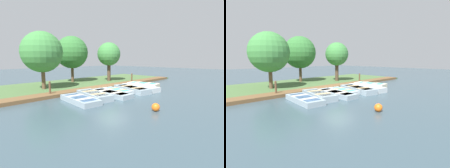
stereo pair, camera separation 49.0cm
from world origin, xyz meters
TOP-DOWN VIEW (x-y plane):
  - ground_plane at (0.00, 0.00)m, footprint 80.00×80.00m
  - shore_bank at (-5.00, 0.00)m, footprint 8.00×24.00m
  - dock_walkway at (-1.48, 0.00)m, footprint 1.24×22.65m
  - rowboat_0 at (1.26, -4.15)m, footprint 3.19×1.51m
  - rowboat_1 at (1.01, -2.82)m, footprint 3.31×1.72m
  - rowboat_2 at (1.25, -1.49)m, footprint 3.50×1.17m
  - rowboat_3 at (0.98, -0.46)m, footprint 2.76×1.27m
  - rowboat_4 at (1.37, 0.84)m, footprint 3.59×1.81m
  - rowboat_5 at (1.40, 1.98)m, footprint 3.65×1.53m
  - rowboat_6 at (0.76, 3.40)m, footprint 2.99×1.72m
  - mooring_post_near at (-1.51, -4.70)m, footprint 0.14×0.14m
  - mooring_post_far at (-1.51, 4.57)m, footprint 0.14×0.14m
  - buoy at (5.56, -2.55)m, footprint 0.42×0.42m
  - park_tree_far_left at (-4.20, -3.92)m, footprint 3.34×3.34m
  - park_tree_left at (-6.39, 0.34)m, footprint 3.45×3.45m
  - park_tree_center at (-4.20, 3.78)m, footprint 2.60×2.60m

SIDE VIEW (x-z plane):
  - ground_plane at x=0.00m, z-range 0.00..0.00m
  - shore_bank at x=-5.00m, z-range 0.00..0.14m
  - dock_walkway at x=-1.48m, z-range 0.00..0.23m
  - rowboat_2 at x=1.25m, z-range 0.00..0.33m
  - rowboat_0 at x=1.26m, z-range 0.00..0.34m
  - rowboat_3 at x=0.98m, z-range 0.00..0.35m
  - buoy at x=5.56m, z-range 0.00..0.42m
  - rowboat_5 at x=1.40m, z-range 0.00..0.42m
  - rowboat_4 at x=1.37m, z-range 0.00..0.42m
  - rowboat_1 at x=1.01m, z-range 0.00..0.42m
  - rowboat_6 at x=0.76m, z-range 0.00..0.43m
  - mooring_post_near at x=-1.51m, z-range 0.00..1.12m
  - mooring_post_far at x=-1.51m, z-range 0.00..1.12m
  - park_tree_center at x=-4.20m, z-range 0.90..5.38m
  - park_tree_far_left at x=-4.20m, z-range 0.75..5.62m
  - park_tree_left at x=-6.39m, z-range 0.79..5.85m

